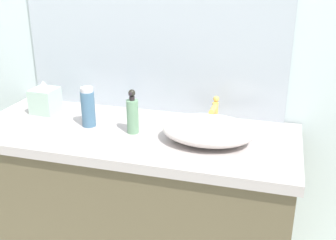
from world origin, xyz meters
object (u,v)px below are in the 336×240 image
at_px(sink_basin, 208,130).
at_px(soap_dispenser, 133,115).
at_px(tissue_box, 45,99).
at_px(lotion_bottle, 88,107).

height_order(sink_basin, soap_dispenser, soap_dispenser).
relative_size(sink_basin, soap_dispenser, 1.95).
distance_m(sink_basin, tissue_box, 0.86).
relative_size(sink_basin, lotion_bottle, 2.11).
height_order(soap_dispenser, tissue_box, soap_dispenser).
bearing_deg(tissue_box, soap_dispenser, -13.43).
distance_m(soap_dispenser, tissue_box, 0.53).
xyz_separation_m(lotion_bottle, tissue_box, (-0.29, 0.10, -0.02)).
bearing_deg(sink_basin, tissue_box, 171.71).
distance_m(sink_basin, soap_dispenser, 0.34).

